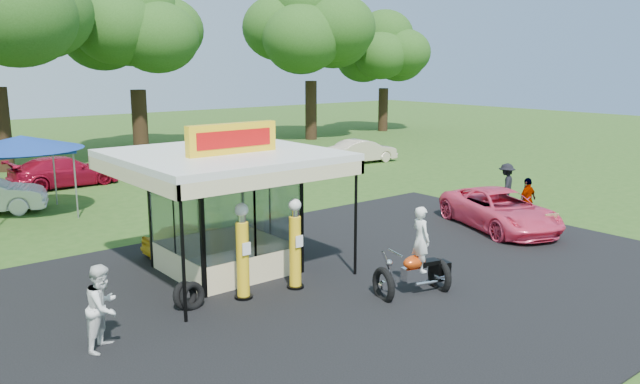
# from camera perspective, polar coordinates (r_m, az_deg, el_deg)

# --- Properties ---
(ground) EXTENTS (120.00, 120.00, 0.00)m
(ground) POSITION_cam_1_polar(r_m,az_deg,el_deg) (15.30, 7.91, -10.36)
(ground) COLOR #2A5019
(ground) RESTS_ON ground
(asphalt_apron) EXTENTS (20.00, 14.00, 0.04)m
(asphalt_apron) POSITION_cam_1_polar(r_m,az_deg,el_deg) (16.63, 2.84, -8.35)
(asphalt_apron) COLOR black
(asphalt_apron) RESTS_ON ground
(gas_station_kiosk) EXTENTS (5.40, 5.40, 4.18)m
(gas_station_kiosk) POSITION_cam_1_polar(r_m,az_deg,el_deg) (17.33, -8.70, -1.55)
(gas_station_kiosk) COLOR white
(gas_station_kiosk) RESTS_ON ground
(gas_pump_left) EXTENTS (0.45, 0.45, 2.44)m
(gas_pump_left) POSITION_cam_1_polar(r_m,az_deg,el_deg) (15.34, -7.09, -5.65)
(gas_pump_left) COLOR black
(gas_pump_left) RESTS_ON ground
(gas_pump_right) EXTENTS (0.45, 0.45, 2.39)m
(gas_pump_right) POSITION_cam_1_polar(r_m,az_deg,el_deg) (15.93, -2.29, -4.99)
(gas_pump_right) COLOR black
(gas_pump_right) RESTS_ON ground
(motorcycle) EXTENTS (2.07, 1.35, 2.35)m
(motorcycle) POSITION_cam_1_polar(r_m,az_deg,el_deg) (15.84, 8.92, -6.11)
(motorcycle) COLOR black
(motorcycle) RESTS_ON ground
(spare_tires) EXTENTS (0.87, 0.62, 0.71)m
(spare_tires) POSITION_cam_1_polar(r_m,az_deg,el_deg) (15.20, -11.93, -9.26)
(spare_tires) COLOR black
(spare_tires) RESTS_ON ground
(a_frame_sign) EXTENTS (0.55, 0.62, 0.91)m
(a_frame_sign) POSITION_cam_1_polar(r_m,az_deg,el_deg) (21.90, 20.05, -2.90)
(a_frame_sign) COLOR #593819
(a_frame_sign) RESTS_ON ground
(kiosk_car) EXTENTS (2.82, 1.13, 0.96)m
(kiosk_car) POSITION_cam_1_polar(r_m,az_deg,el_deg) (19.53, -11.86, -4.10)
(kiosk_car) COLOR yellow
(kiosk_car) RESTS_ON ground
(pink_sedan) EXTENTS (3.87, 5.48, 1.39)m
(pink_sedan) POSITION_cam_1_polar(r_m,az_deg,el_deg) (22.64, 16.15, -1.58)
(pink_sedan) COLOR #FA446D
(pink_sedan) RESTS_ON ground
(spectator_west) EXTENTS (1.10, 1.09, 1.79)m
(spectator_west) POSITION_cam_1_polar(r_m,az_deg,el_deg) (13.51, -19.22, -9.91)
(spectator_west) COLOR white
(spectator_west) RESTS_ON ground
(spectator_east_a) EXTENTS (1.31, 1.07, 1.77)m
(spectator_east_a) POSITION_cam_1_polar(r_m,az_deg,el_deg) (26.25, 16.66, 0.62)
(spectator_east_a) COLOR black
(spectator_east_a) RESTS_ON ground
(spectator_east_b) EXTENTS (0.98, 0.43, 1.66)m
(spectator_east_b) POSITION_cam_1_polar(r_m,az_deg,el_deg) (23.83, 18.42, -0.72)
(spectator_east_b) COLOR gray
(spectator_east_b) RESTS_ON ground
(bg_car_b) EXTENTS (5.05, 2.29, 1.43)m
(bg_car_b) POSITION_cam_1_polar(r_m,az_deg,el_deg) (31.63, -22.36, 1.74)
(bg_car_b) COLOR #A30C25
(bg_car_b) RESTS_ON ground
(bg_car_c) EXTENTS (4.44, 2.04, 1.47)m
(bg_car_c) POSITION_cam_1_polar(r_m,az_deg,el_deg) (31.89, -11.79, 2.50)
(bg_car_c) COLOR #B2B3B7
(bg_car_c) RESTS_ON ground
(bg_car_d) EXTENTS (5.27, 2.62, 1.44)m
(bg_car_d) POSITION_cam_1_polar(r_m,az_deg,el_deg) (37.27, -5.56, 3.97)
(bg_car_d) COLOR #515153
(bg_car_d) RESTS_ON ground
(bg_car_e) EXTENTS (4.24, 1.90, 1.35)m
(bg_car_e) POSITION_cam_1_polar(r_m,az_deg,el_deg) (36.47, 3.95, 3.76)
(bg_car_e) COLOR beige
(bg_car_e) RESTS_ON ground
(tent_west) EXTENTS (4.41, 4.41, 3.08)m
(tent_west) POSITION_cam_1_polar(r_m,az_deg,el_deg) (25.73, -25.65, 4.04)
(tent_west) COLOR gray
(tent_west) RESTS_ON ground
(tent_east) EXTENTS (3.88, 3.88, 2.72)m
(tent_east) POSITION_cam_1_polar(r_m,az_deg,el_deg) (30.93, -7.66, 5.58)
(tent_east) COLOR gray
(tent_east) RESTS_ON ground
(oak_far_d) EXTENTS (9.35, 9.35, 11.13)m
(oak_far_d) POSITION_cam_1_polar(r_m,az_deg,el_deg) (42.48, -16.55, 13.13)
(oak_far_d) COLOR black
(oak_far_d) RESTS_ON ground
(oak_far_e) EXTENTS (10.24, 10.24, 12.19)m
(oak_far_e) POSITION_cam_1_polar(r_m,az_deg,el_deg) (47.32, -0.85, 14.24)
(oak_far_e) COLOR black
(oak_far_e) RESTS_ON ground
(oak_far_f) EXTENTS (8.14, 8.14, 9.81)m
(oak_far_f) POSITION_cam_1_polar(r_m,az_deg,el_deg) (53.53, 5.89, 12.30)
(oak_far_f) COLOR black
(oak_far_f) RESTS_ON ground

